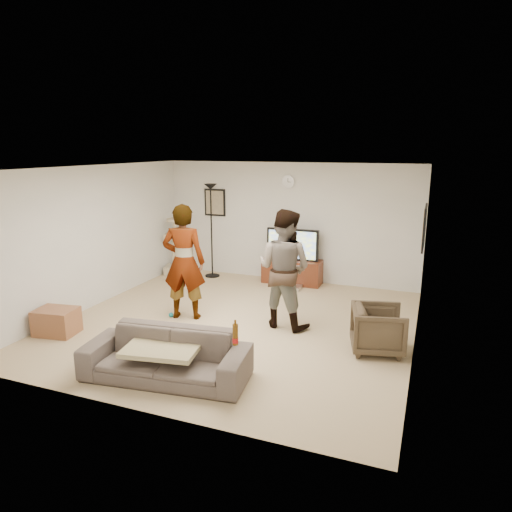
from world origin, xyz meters
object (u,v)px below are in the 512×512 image
(tv, at_px, (293,244))
(person_left, at_px, (184,262))
(person_right, at_px, (284,269))
(tv_stand, at_px, (292,271))
(sofa, at_px, (166,356))
(beer_bottle, at_px, (235,335))
(floor_lamp, at_px, (211,231))
(side_table, at_px, (57,322))
(cat_tree, at_px, (174,246))
(armchair, at_px, (378,329))

(tv, distance_m, person_left, 2.80)
(person_left, height_order, person_right, person_left)
(tv_stand, height_order, sofa, sofa)
(person_left, height_order, sofa, person_left)
(tv_stand, xyz_separation_m, beer_bottle, (0.68, -4.50, 0.47))
(floor_lamp, distance_m, side_table, 3.94)
(person_right, bearing_deg, tv_stand, -65.49)
(person_left, bearing_deg, cat_tree, -70.55)
(tv, distance_m, sofa, 4.54)
(tv, xyz_separation_m, floor_lamp, (-1.80, -0.13, 0.18))
(cat_tree, xyz_separation_m, armchair, (4.75, -2.47, -0.32))
(tv, height_order, floor_lamp, floor_lamp)
(floor_lamp, xyz_separation_m, armchair, (3.89, -2.63, -0.69))
(tv_stand, xyz_separation_m, person_left, (-1.09, -2.57, 0.71))
(sofa, height_order, side_table, sofa)
(person_right, bearing_deg, sofa, 80.47)
(sofa, xyz_separation_m, beer_bottle, (0.94, 0.00, 0.42))
(sofa, distance_m, beer_bottle, 1.03)
(cat_tree, bearing_deg, person_left, -55.38)
(sofa, bearing_deg, beer_bottle, -7.08)
(person_right, xyz_separation_m, side_table, (-3.14, -1.59, -0.74))
(beer_bottle, relative_size, side_table, 0.42)
(sofa, bearing_deg, tv_stand, 79.57)
(person_left, relative_size, armchair, 2.69)
(armchair, bearing_deg, cat_tree, 48.83)
(sofa, bearing_deg, side_table, 158.57)
(tv_stand, xyz_separation_m, tv, (0.00, 0.00, 0.58))
(armchair, height_order, side_table, armchair)
(person_right, height_order, side_table, person_right)
(tv, relative_size, person_right, 0.58)
(tv, bearing_deg, armchair, -52.95)
(cat_tree, bearing_deg, side_table, -88.70)
(armchair, bearing_deg, person_left, 72.85)
(tv, distance_m, armchair, 3.50)
(cat_tree, relative_size, armchair, 1.81)
(cat_tree, distance_m, sofa, 4.86)
(person_left, relative_size, beer_bottle, 7.70)
(tv_stand, relative_size, tv, 1.12)
(tv, relative_size, floor_lamp, 0.54)
(person_left, relative_size, sofa, 0.94)
(tv, relative_size, beer_bottle, 4.38)
(tv_stand, bearing_deg, side_table, -123.44)
(tv_stand, xyz_separation_m, armchair, (2.09, -2.76, 0.07))
(person_right, relative_size, beer_bottle, 7.54)
(tv_stand, distance_m, armchair, 3.46)
(tv, bearing_deg, sofa, -93.35)
(tv, bearing_deg, beer_bottle, -81.45)
(floor_lamp, bearing_deg, tv_stand, 4.17)
(tv, relative_size, person_left, 0.57)
(person_right, bearing_deg, side_table, 37.94)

